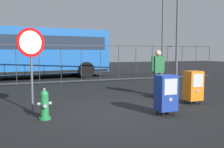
{
  "coord_description": "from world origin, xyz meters",
  "views": [
    {
      "loc": [
        -2.4,
        -5.93,
        1.6
      ],
      "look_at": [
        0.3,
        1.2,
        0.9
      ],
      "focal_mm": 38.32,
      "sensor_mm": 36.0,
      "label": 1
    }
  ],
  "objects_px": {
    "newspaper_box_secondary": "(193,86)",
    "bus_far": "(16,51)",
    "stop_sign": "(31,52)",
    "fire_hydrant": "(45,105)",
    "pedestrian": "(158,70)",
    "street_light_near_left": "(163,14)",
    "newspaper_box_primary": "(166,93)",
    "bus_near": "(20,50)"
  },
  "relations": [
    {
      "from": "stop_sign",
      "to": "bus_far",
      "type": "height_order",
      "value": "bus_far"
    },
    {
      "from": "newspaper_box_secondary",
      "to": "pedestrian",
      "type": "bearing_deg",
      "value": 101.28
    },
    {
      "from": "newspaper_box_primary",
      "to": "street_light_near_left",
      "type": "distance_m",
      "value": 11.41
    },
    {
      "from": "newspaper_box_primary",
      "to": "stop_sign",
      "type": "relative_size",
      "value": 0.46
    },
    {
      "from": "stop_sign",
      "to": "bus_near",
      "type": "relative_size",
      "value": 0.21
    },
    {
      "from": "newspaper_box_primary",
      "to": "pedestrian",
      "type": "xyz_separation_m",
      "value": [
        1.23,
        2.38,
        0.38
      ]
    },
    {
      "from": "newspaper_box_secondary",
      "to": "stop_sign",
      "type": "distance_m",
      "value": 4.86
    },
    {
      "from": "bus_near",
      "to": "pedestrian",
      "type": "bearing_deg",
      "value": -63.95
    },
    {
      "from": "newspaper_box_primary",
      "to": "pedestrian",
      "type": "distance_m",
      "value": 2.7
    },
    {
      "from": "fire_hydrant",
      "to": "street_light_near_left",
      "type": "height_order",
      "value": "street_light_near_left"
    },
    {
      "from": "newspaper_box_primary",
      "to": "newspaper_box_secondary",
      "type": "xyz_separation_m",
      "value": [
        1.54,
        0.83,
        0.0
      ]
    },
    {
      "from": "fire_hydrant",
      "to": "bus_far",
      "type": "height_order",
      "value": "bus_far"
    },
    {
      "from": "newspaper_box_primary",
      "to": "street_light_near_left",
      "type": "bearing_deg",
      "value": 57.91
    },
    {
      "from": "stop_sign",
      "to": "street_light_near_left",
      "type": "bearing_deg",
      "value": 40.8
    },
    {
      "from": "bus_near",
      "to": "street_light_near_left",
      "type": "relative_size",
      "value": 1.46
    },
    {
      "from": "pedestrian",
      "to": "bus_far",
      "type": "distance_m",
      "value": 13.39
    },
    {
      "from": "bus_near",
      "to": "bus_far",
      "type": "relative_size",
      "value": 0.99
    },
    {
      "from": "bus_near",
      "to": "bus_far",
      "type": "height_order",
      "value": "same"
    },
    {
      "from": "newspaper_box_primary",
      "to": "bus_far",
      "type": "bearing_deg",
      "value": 104.4
    },
    {
      "from": "newspaper_box_secondary",
      "to": "stop_sign",
      "type": "bearing_deg",
      "value": 172.23
    },
    {
      "from": "newspaper_box_secondary",
      "to": "pedestrian",
      "type": "relative_size",
      "value": 0.61
    },
    {
      "from": "bus_near",
      "to": "fire_hydrant",
      "type": "bearing_deg",
      "value": -91.86
    },
    {
      "from": "pedestrian",
      "to": "stop_sign",
      "type": "bearing_deg",
      "value": -168.27
    },
    {
      "from": "newspaper_box_primary",
      "to": "pedestrian",
      "type": "height_order",
      "value": "pedestrian"
    },
    {
      "from": "newspaper_box_primary",
      "to": "newspaper_box_secondary",
      "type": "height_order",
      "value": "same"
    },
    {
      "from": "stop_sign",
      "to": "bus_near",
      "type": "distance_m",
      "value": 8.68
    },
    {
      "from": "newspaper_box_secondary",
      "to": "bus_far",
      "type": "xyz_separation_m",
      "value": [
        -5.33,
        13.95,
        1.14
      ]
    },
    {
      "from": "newspaper_box_primary",
      "to": "bus_near",
      "type": "bearing_deg",
      "value": 108.77
    },
    {
      "from": "bus_far",
      "to": "street_light_near_left",
      "type": "xyz_separation_m",
      "value": [
        9.54,
        -5.61,
        2.51
      ]
    },
    {
      "from": "newspaper_box_primary",
      "to": "newspaper_box_secondary",
      "type": "bearing_deg",
      "value": 28.33
    },
    {
      "from": "pedestrian",
      "to": "bus_near",
      "type": "height_order",
      "value": "bus_near"
    },
    {
      "from": "street_light_near_left",
      "to": "bus_near",
      "type": "bearing_deg",
      "value": 173.89
    },
    {
      "from": "stop_sign",
      "to": "bus_far",
      "type": "relative_size",
      "value": 0.21
    },
    {
      "from": "stop_sign",
      "to": "bus_near",
      "type": "xyz_separation_m",
      "value": [
        -0.28,
        8.68,
        0.11
      ]
    },
    {
      "from": "pedestrian",
      "to": "street_light_near_left",
      "type": "height_order",
      "value": "street_light_near_left"
    },
    {
      "from": "newspaper_box_primary",
      "to": "stop_sign",
      "type": "bearing_deg",
      "value": 155.11
    },
    {
      "from": "stop_sign",
      "to": "street_light_near_left",
      "type": "xyz_separation_m",
      "value": [
        8.91,
        7.69,
        2.62
      ]
    },
    {
      "from": "pedestrian",
      "to": "street_light_near_left",
      "type": "distance_m",
      "value": 8.78
    },
    {
      "from": "fire_hydrant",
      "to": "bus_near",
      "type": "relative_size",
      "value": 0.07
    },
    {
      "from": "newspaper_box_primary",
      "to": "bus_far",
      "type": "height_order",
      "value": "bus_far"
    },
    {
      "from": "fire_hydrant",
      "to": "newspaper_box_primary",
      "type": "relative_size",
      "value": 0.73
    },
    {
      "from": "bus_near",
      "to": "street_light_near_left",
      "type": "bearing_deg",
      "value": -11.1
    }
  ]
}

